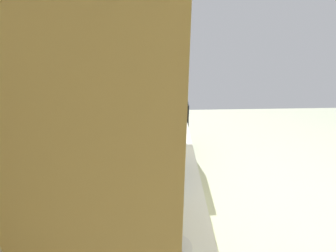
{
  "coord_description": "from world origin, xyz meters",
  "views": [
    {
      "loc": [
        -1.72,
        1.33,
        2.13
      ],
      "look_at": [
        -0.25,
        1.28,
        1.37
      ],
      "focal_mm": 25.91,
      "sensor_mm": 36.0,
      "label": 1
    }
  ],
  "objects": [
    {
      "name": "ground_plane",
      "position": [
        0.0,
        0.0,
        0.0
      ],
      "size": [
        6.3,
        6.3,
        0.0
      ],
      "primitive_type": "plane",
      "color": "beige"
    },
    {
      "name": "wall_back",
      "position": [
        0.0,
        1.69,
        1.28
      ],
      "size": [
        4.05,
        0.12,
        2.56
      ],
      "primitive_type": "cube",
      "color": "beige",
      "rests_on": "ground_plane"
    },
    {
      "name": "counter_run",
      "position": [
        -0.38,
        1.34,
        0.46
      ],
      "size": [
        3.16,
        0.62,
        0.91
      ],
      "color": "#E1CA6F",
      "rests_on": "ground_plane"
    },
    {
      "name": "upper_cabinets",
      "position": [
        -0.38,
        1.47,
        1.85
      ],
      "size": [
        2.06,
        0.34,
        0.66
      ],
      "color": "#E8C473"
    },
    {
      "name": "oven_range",
      "position": [
        1.53,
        1.3,
        0.47
      ],
      "size": [
        0.67,
        0.69,
        1.09
      ],
      "color": "black",
      "rests_on": "ground_plane"
    },
    {
      "name": "microwave",
      "position": [
        -0.2,
        1.36,
        1.07
      ],
      "size": [
        0.51,
        0.36,
        0.31
      ],
      "color": "white",
      "rests_on": "counter_run"
    },
    {
      "name": "bowl",
      "position": [
        0.57,
        1.26,
        0.94
      ],
      "size": [
        0.14,
        0.14,
        0.05
      ],
      "color": "gold",
      "rests_on": "counter_run"
    }
  ]
}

